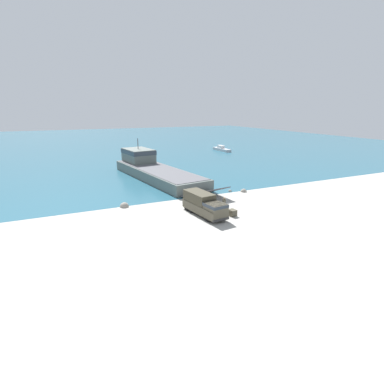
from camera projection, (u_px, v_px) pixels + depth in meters
ground_plane at (193, 207)px, 43.65m from camera, size 240.00×240.00×0.00m
water_surface at (99, 143)px, 126.33m from camera, size 240.00×180.00×0.01m
landing_craft at (152, 168)px, 63.00m from camera, size 11.54×34.06×7.43m
military_truck at (204, 204)px, 40.17m from camera, size 3.39×7.84×2.91m
soldier_on_ramp at (224, 202)px, 42.56m from camera, size 0.46×0.27×1.77m
moored_boat_a at (222, 149)px, 102.08m from camera, size 2.23×8.87×1.76m
mooring_bollard at (207, 195)px, 48.17m from camera, size 0.28×0.28×0.83m
cargo_crate at (232, 213)px, 40.05m from camera, size 0.99×1.14×0.86m
shoreline_rock_a at (230, 191)px, 51.99m from camera, size 0.60×0.60×0.60m
shoreline_rock_b at (124, 207)px, 43.81m from camera, size 1.34×1.34×1.34m
shoreline_rock_c at (244, 192)px, 51.74m from camera, size 1.08×1.08×1.08m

